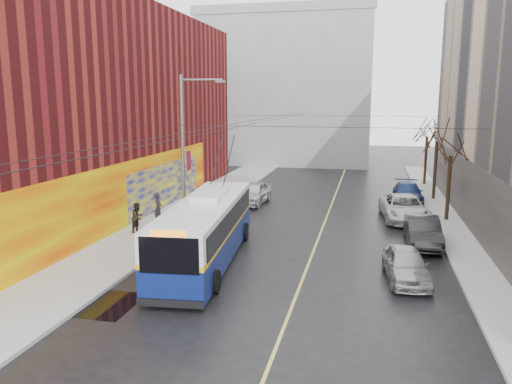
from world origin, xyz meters
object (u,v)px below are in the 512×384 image
tree_near (452,143)px  tree_far (428,128)px  trolleybus (206,230)px  pedestrian_a (158,208)px  streetlight_pole (185,149)px  parked_car_c (404,208)px  following_car (253,193)px  tree_mid (438,132)px  parked_car_b (423,232)px  parked_car_d (408,193)px  parked_car_a (406,264)px  pedestrian_b (138,217)px

tree_near → tree_far: (0.00, 14.00, 0.17)m
trolleybus → pedestrian_a: trolleybus is taller
streetlight_pole → parked_car_c: size_ratio=1.57×
streetlight_pole → following_car: (1.91, 8.65, -4.03)m
tree_mid → parked_car_b: tree_mid is taller
tree_mid → trolleybus: bearing=-124.5°
parked_car_d → trolleybus: bearing=-121.8°
streetlight_pole → trolleybus: streetlight_pole is taller
parked_car_a → pedestrian_a: (-14.21, 6.53, 0.38)m
tree_far → parked_car_b: bearing=-95.7°
streetlight_pole → parked_car_a: bearing=-24.6°
streetlight_pole → parked_car_c: (12.52, 5.80, -4.05)m
tree_mid → parked_car_b: size_ratio=1.43×
parked_car_a → pedestrian_b: pedestrian_b is taller
parked_car_a → pedestrian_a: pedestrian_a is taller
parked_car_a → following_car: bearing=119.2°
tree_far → following_car: bearing=-139.4°
streetlight_pole → following_car: size_ratio=1.87×
parked_car_b → pedestrian_b: bearing=-176.4°
streetlight_pole → pedestrian_a: size_ratio=4.77×
tree_far → pedestrian_b: size_ratio=3.79×
tree_mid → following_car: 14.61m
streetlight_pole → parked_car_a: size_ratio=2.14×
tree_near → tree_mid: size_ratio=0.96×
parked_car_c → pedestrian_a: 15.53m
pedestrian_b → parked_car_b: bearing=-73.4°
trolleybus → parked_car_c: trolleybus is taller
tree_far → pedestrian_b: 27.91m
tree_far → trolleybus: (-12.31, -24.93, -3.58)m
streetlight_pole → parked_car_b: 13.76m
tree_mid → parked_car_b: (-2.00, -12.91, -4.48)m
parked_car_b → pedestrian_a: (-15.41, 0.96, 0.32)m
tree_mid → following_car: bearing=-161.8°
tree_mid → trolleybus: (-12.31, -17.93, -3.69)m
parked_car_b → trolleybus: bearing=-155.3°
tree_near → tree_mid: 7.01m
trolleybus → pedestrian_b: 6.53m
tree_near → parked_car_a: size_ratio=1.52×
trolleybus → parked_car_a: bearing=-8.9°
parked_car_b → pedestrian_b: 15.71m
parked_car_c → tree_far: bearing=73.8°
tree_mid → tree_far: 7.00m
parked_car_b → tree_near: bearing=70.0°
parked_car_d → streetlight_pole: bearing=-138.3°
trolleybus → parked_car_b: trolleybus is taller
tree_near → parked_car_a: bearing=-105.6°
parked_car_d → parked_car_c: bearing=-96.1°
parked_car_a → parked_car_d: 17.28m
parked_car_c → pedestrian_b: size_ratio=3.31×
parked_car_b → following_car: (-11.23, 8.56, 0.05)m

